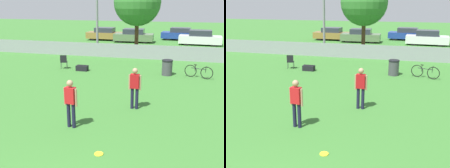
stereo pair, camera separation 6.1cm
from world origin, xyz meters
TOP-DOWN VIEW (x-y plane):
  - fence_backline at (0.00, 18.00)m, footprint 27.26×0.07m
  - tree_near_pole at (-1.52, 19.71)m, footprint 3.79×3.79m
  - player_defender_red at (0.56, 7.47)m, footprint 0.52×0.23m
  - player_thrower_red at (-1.28, 5.14)m, footprint 0.52×0.27m
  - frisbee_disc at (0.21, 3.61)m, footprint 0.27×0.27m
  - folding_chair_sideline at (-5.26, 13.40)m, footprint 0.53×0.53m
  - bicycle_sideline at (3.29, 13.24)m, footprint 1.59×0.65m
  - trash_bin at (1.47, 13.42)m, footprint 0.65×0.65m
  - gear_bag_sideline at (-3.90, 13.20)m, footprint 0.75×0.41m
  - parked_car_tan at (-6.61, 27.86)m, footprint 4.08×1.85m
  - parked_car_olive at (-3.09, 27.00)m, footprint 4.31×1.98m
  - parked_car_blue at (1.79, 29.98)m, footprint 4.34×2.06m
  - parked_car_white at (3.83, 26.68)m, footprint 4.25×1.87m

SIDE VIEW (x-z plane):
  - frisbee_disc at x=0.21m, z-range 0.00..0.03m
  - gear_bag_sideline at x=-3.90m, z-range -0.01..0.35m
  - bicycle_sideline at x=3.29m, z-range -0.01..0.76m
  - trash_bin at x=1.47m, z-range 0.00..0.94m
  - folding_chair_sideline at x=-5.26m, z-range 0.07..1.00m
  - fence_backline at x=0.00m, z-range -0.05..1.16m
  - parked_car_blue at x=1.79m, z-range -0.02..1.39m
  - parked_car_olive at x=-3.09m, z-range -0.03..1.42m
  - parked_car_tan at x=-6.61m, z-range -0.02..1.41m
  - parked_car_white at x=3.83m, z-range -0.04..1.46m
  - player_defender_red at x=0.56m, z-range 0.14..1.87m
  - player_thrower_red at x=-1.28m, z-range 0.14..1.87m
  - tree_near_pole at x=-1.52m, z-range 1.16..7.30m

